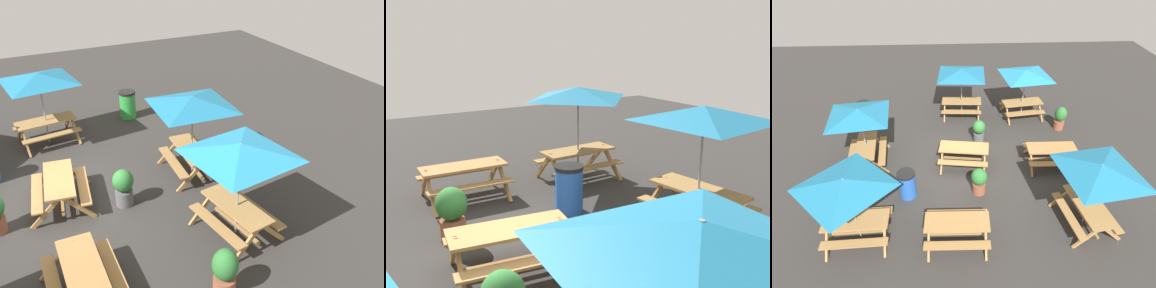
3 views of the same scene
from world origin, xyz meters
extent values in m
plane|color=#33302D|center=(0.00, 0.00, 0.00)|extent=(27.93, 27.93, 0.00)
cube|color=#A87A44|center=(3.03, 3.22, 0.74)|extent=(1.82, 0.76, 0.05)
cube|color=#A87A44|center=(3.05, 2.67, 0.45)|extent=(1.81, 0.32, 0.04)
cube|color=#A87A44|center=(3.01, 3.77, 0.45)|extent=(1.81, 0.32, 0.04)
cube|color=#A87A44|center=(2.26, 2.83, 0.37)|extent=(0.09, 0.80, 0.81)
cube|color=#A87A44|center=(2.24, 3.56, 0.37)|extent=(0.09, 0.80, 0.81)
cube|color=#A87A44|center=(3.82, 2.88, 0.37)|extent=(0.09, 0.80, 0.81)
cube|color=#A87A44|center=(3.80, 3.61, 0.37)|extent=(0.09, 0.80, 0.81)
cube|color=#A87A44|center=(3.03, 3.22, 0.22)|extent=(1.56, 0.12, 0.06)
cylinder|color=gray|center=(3.03, 3.22, 1.15)|extent=(0.04, 0.04, 2.30)
pyramid|color=teal|center=(3.03, 3.22, 2.16)|extent=(2.07, 2.07, 0.28)
cube|color=#A87A44|center=(-0.13, 0.03, 0.74)|extent=(1.88, 0.94, 0.05)
cube|color=#A87A44|center=(-0.21, -0.51, 0.45)|extent=(1.82, 0.51, 0.04)
cube|color=#A87A44|center=(-0.05, 0.58, 0.45)|extent=(1.82, 0.51, 0.04)
cube|color=#A87A44|center=(-0.95, -0.22, 0.37)|extent=(0.17, 0.80, 0.81)
cube|color=#A87A44|center=(-0.85, 0.50, 0.37)|extent=(0.17, 0.80, 0.81)
cube|color=#A87A44|center=(0.59, -0.44, 0.37)|extent=(0.17, 0.80, 0.81)
cube|color=#A87A44|center=(0.69, 0.29, 0.37)|extent=(0.17, 0.80, 0.81)
cube|color=#A87A44|center=(-0.13, 0.03, 0.22)|extent=(1.55, 0.28, 0.06)
cube|color=#A87A44|center=(-0.20, -3.56, 0.74)|extent=(1.84, 0.82, 0.05)
cube|color=#A87A44|center=(-0.24, -4.10, 0.45)|extent=(1.81, 0.38, 0.04)
cube|color=#A87A44|center=(-0.16, -3.01, 0.45)|extent=(1.81, 0.38, 0.04)
cube|color=#A87A44|center=(-1.00, -3.87, 0.37)|extent=(0.11, 0.80, 0.81)
cube|color=#A87A44|center=(-0.95, -3.14, 0.37)|extent=(0.11, 0.80, 0.81)
cube|color=#A87A44|center=(0.56, -3.97, 0.37)|extent=(0.11, 0.80, 0.81)
cube|color=#A87A44|center=(0.60, -3.24, 0.37)|extent=(0.11, 0.80, 0.81)
cube|color=#A87A44|center=(-0.20, -3.56, 0.22)|extent=(1.56, 0.17, 0.06)
cylinder|color=gray|center=(-0.20, -3.56, 1.15)|extent=(0.04, 0.04, 2.30)
pyramid|color=teal|center=(-0.20, -3.56, 2.16)|extent=(2.82, 2.82, 0.28)
cube|color=#A87A44|center=(-3.61, 3.01, 0.74)|extent=(0.95, 1.88, 0.05)
cube|color=#A87A44|center=(-3.07, 3.08, 0.45)|extent=(0.51, 1.82, 0.04)
cube|color=#A87A44|center=(-4.16, 2.93, 0.45)|extent=(0.51, 1.82, 0.04)
cube|color=#A87A44|center=(-3.14, 2.29, 0.37)|extent=(0.80, 0.17, 0.81)
cube|color=#A87A44|center=(-3.86, 2.18, 0.37)|extent=(0.80, 0.17, 0.81)
cube|color=#A87A44|center=(-3.36, 3.83, 0.37)|extent=(0.80, 0.17, 0.81)
cube|color=#A87A44|center=(-4.08, 3.73, 0.37)|extent=(0.80, 0.17, 0.81)
cube|color=#A87A44|center=(-3.61, 3.01, 0.22)|extent=(0.29, 1.55, 0.06)
cylinder|color=gray|center=(-3.61, 3.01, 1.15)|extent=(0.04, 0.04, 2.30)
pyramid|color=teal|center=(-3.61, 3.01, 2.16)|extent=(2.80, 2.80, 0.28)
cube|color=#A87A44|center=(0.23, 3.41, 0.74)|extent=(1.82, 0.75, 0.05)
cube|color=#A87A44|center=(0.22, 2.86, 0.45)|extent=(1.81, 0.31, 0.04)
cube|color=#A87A44|center=(0.25, 3.96, 0.45)|extent=(1.81, 0.31, 0.04)
cube|color=#A87A44|center=(-0.56, 3.07, 0.37)|extent=(0.08, 0.80, 0.81)
cube|color=#A87A44|center=(-0.54, 3.80, 0.37)|extent=(0.08, 0.80, 0.81)
cube|color=#A87A44|center=(1.00, 3.03, 0.37)|extent=(0.08, 0.80, 0.81)
cube|color=#A87A44|center=(1.02, 3.76, 0.37)|extent=(0.08, 0.80, 0.81)
cube|color=#A87A44|center=(0.23, 3.41, 0.22)|extent=(1.56, 0.12, 0.06)
cube|color=#A87A44|center=(3.49, -0.26, 0.74)|extent=(0.92, 1.87, 0.05)
cube|color=#A87A44|center=(4.03, -0.19, 0.45)|extent=(0.49, 1.82, 0.04)
cube|color=#A87A44|center=(2.94, -0.33, 0.45)|extent=(0.49, 1.82, 0.04)
cube|color=#A87A44|center=(3.95, -0.99, 0.37)|extent=(0.80, 0.16, 0.81)
cube|color=#A87A44|center=(3.22, -1.08, 0.37)|extent=(0.80, 0.16, 0.81)
cube|color=#A87A44|center=(3.75, 0.56, 0.37)|extent=(0.80, 0.16, 0.81)
cube|color=#A87A44|center=(3.02, 0.47, 0.37)|extent=(0.80, 0.16, 0.81)
cube|color=#A87A44|center=(3.49, -0.26, 0.22)|extent=(0.27, 1.56, 0.06)
cylinder|color=gray|center=(3.49, -0.26, 1.15)|extent=(0.04, 0.04, 2.30)
pyramid|color=teal|center=(3.49, -0.26, 2.16)|extent=(2.81, 2.81, 0.28)
cube|color=#A87A44|center=(-2.98, -3.29, 0.74)|extent=(1.88, 0.94, 0.05)
cube|color=#A87A44|center=(-2.91, -3.84, 0.45)|extent=(1.82, 0.50, 0.04)
cube|color=#A87A44|center=(-3.06, -2.75, 0.45)|extent=(1.82, 0.50, 0.04)
cube|color=#A87A44|center=(-3.70, -3.76, 0.37)|extent=(0.17, 0.80, 0.81)
cube|color=#A87A44|center=(-3.80, -3.04, 0.37)|extent=(0.17, 0.80, 0.81)
cube|color=#A87A44|center=(-2.16, -3.55, 0.37)|extent=(0.17, 0.80, 0.81)
cube|color=#A87A44|center=(-2.26, -2.83, 0.37)|extent=(0.17, 0.80, 0.81)
cube|color=#A87A44|center=(-2.98, -3.29, 0.22)|extent=(1.56, 0.28, 0.06)
cylinder|color=gray|center=(-2.98, -3.29, 1.15)|extent=(0.04, 0.04, 2.30)
pyramid|color=#268CC6|center=(-2.98, -3.29, 2.16)|extent=(2.80, 2.80, 0.28)
cube|color=#A87A44|center=(-3.34, 0.22, 0.74)|extent=(1.81, 0.73, 0.05)
cube|color=#A87A44|center=(-3.35, -0.33, 0.45)|extent=(1.80, 0.29, 0.04)
cube|color=#A87A44|center=(-3.33, 0.77, 0.45)|extent=(1.80, 0.29, 0.04)
cube|color=#A87A44|center=(-4.13, -0.14, 0.37)|extent=(0.07, 0.80, 0.81)
cube|color=#A87A44|center=(-4.11, 0.59, 0.37)|extent=(0.07, 0.80, 0.81)
cube|color=#A87A44|center=(-2.57, -0.16, 0.37)|extent=(0.07, 0.80, 0.81)
cube|color=#A87A44|center=(-2.55, 0.57, 0.37)|extent=(0.07, 0.80, 0.81)
cube|color=#A87A44|center=(-3.34, 0.22, 0.22)|extent=(1.56, 0.10, 0.06)
cylinder|color=green|center=(4.20, -3.17, 0.45)|extent=(0.56, 0.56, 0.90)
cylinder|color=black|center=(4.20, -3.17, 0.94)|extent=(0.59, 0.59, 0.08)
cylinder|color=blue|center=(1.81, 1.60, 0.45)|extent=(0.56, 0.56, 0.90)
cylinder|color=black|center=(1.81, 1.60, 0.94)|extent=(0.59, 0.59, 0.08)
cylinder|color=#935138|center=(-4.43, -2.16, 0.20)|extent=(0.44, 0.44, 0.40)
ellipsoid|color=#2D7233|center=(-4.43, -2.16, 0.73)|extent=(0.50, 0.50, 0.66)
cylinder|color=#59595B|center=(-0.82, -1.37, 0.20)|extent=(0.44, 0.44, 0.40)
ellipsoid|color=#2D7233|center=(-0.82, -1.37, 0.69)|extent=(0.52, 0.52, 0.58)
cylinder|color=#935138|center=(-0.55, 1.58, 0.20)|extent=(0.44, 0.44, 0.40)
ellipsoid|color=#2D7233|center=(-0.55, 1.58, 0.69)|extent=(0.54, 0.54, 0.58)
camera|label=1|loc=(-9.44, 1.00, 6.38)|focal=40.00mm
camera|label=2|loc=(-2.32, -5.37, 3.52)|focal=40.00mm
camera|label=3|loc=(0.31, 8.76, 7.37)|focal=28.00mm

